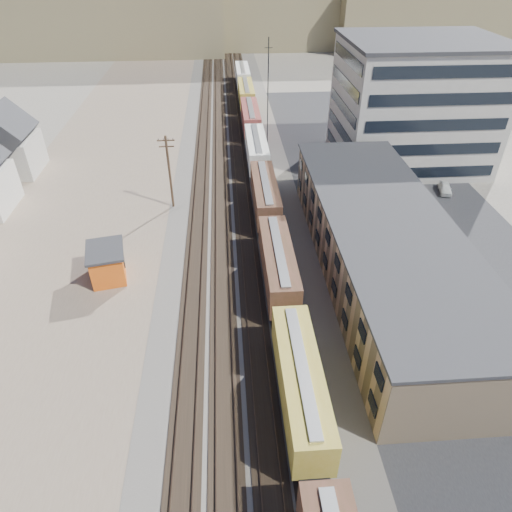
{
  "coord_description": "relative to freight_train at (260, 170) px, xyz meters",
  "views": [
    {
      "loc": [
        -1.18,
        -13.44,
        30.6
      ],
      "look_at": [
        1.61,
        25.28,
        3.0
      ],
      "focal_mm": 32.0,
      "sensor_mm": 36.0,
      "label": 1
    }
  ],
  "objects": [
    {
      "name": "parked_car_blue",
      "position": [
        20.79,
        -10.75,
        -2.11
      ],
      "size": [
        3.86,
        5.39,
        1.36
      ],
      "primitive_type": "imported",
      "rotation": [
        0.0,
        0.0,
        0.36
      ],
      "color": "navy",
      "rests_on": "ground"
    },
    {
      "name": "asphalt_lot",
      "position": [
        18.2,
        -11.83,
        -2.77
      ],
      "size": [
        26.0,
        120.0,
        0.04
      ],
      "primitive_type": "cube",
      "color": "#232326",
      "rests_on": "ground"
    },
    {
      "name": "warehouse",
      "position": [
        11.18,
        -21.83,
        0.86
      ],
      "size": [
        12.4,
        40.4,
        7.25
      ],
      "color": "tan",
      "rests_on": "ground"
    },
    {
      "name": "rail_tracks",
      "position": [
        -4.35,
        3.17,
        -2.68
      ],
      "size": [
        11.4,
        200.0,
        0.24
      ],
      "color": "black",
      "rests_on": "ground"
    },
    {
      "name": "ballast_bed",
      "position": [
        -3.8,
        3.17,
        -2.76
      ],
      "size": [
        18.0,
        200.0,
        0.06
      ],
      "primitive_type": "cube",
      "color": "#4C4742",
      "rests_on": "ground"
    },
    {
      "name": "radio_mast",
      "position": [
        2.2,
        13.17,
        6.33
      ],
      "size": [
        1.2,
        0.16,
        18.0
      ],
      "color": "black",
      "rests_on": "ground"
    },
    {
      "name": "dirt_yard",
      "position": [
        -23.8,
        -6.83,
        -2.78
      ],
      "size": [
        24.0,
        180.0,
        0.03
      ],
      "primitive_type": "cube",
      "color": "#715E4D",
      "rests_on": "ground"
    },
    {
      "name": "utility_pole_north",
      "position": [
        -12.3,
        -4.83,
        2.5
      ],
      "size": [
        2.2,
        0.32,
        10.0
      ],
      "color": "#382619",
      "rests_on": "ground"
    },
    {
      "name": "parked_car_far",
      "position": [
        26.33,
        -3.52,
        -2.13
      ],
      "size": [
        2.53,
        4.16,
        1.32
      ],
      "primitive_type": "imported",
      "rotation": [
        0.0,
        0.0,
        -0.26
      ],
      "color": "silver",
      "rests_on": "ground"
    },
    {
      "name": "office_tower",
      "position": [
        24.15,
        8.12,
        6.47
      ],
      "size": [
        22.6,
        18.6,
        18.45
      ],
      "color": "#9E998E",
      "rests_on": "ground"
    },
    {
      "name": "freight_train",
      "position": [
        0.0,
        0.0,
        0.0
      ],
      "size": [
        3.0,
        119.74,
        4.46
      ],
      "color": "black",
      "rests_on": "ground"
    },
    {
      "name": "maintenance_shed",
      "position": [
        -18.0,
        -20.08,
        -0.94
      ],
      "size": [
        4.74,
        5.62,
        3.63
      ],
      "color": "#DB5814",
      "rests_on": "ground"
    }
  ]
}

